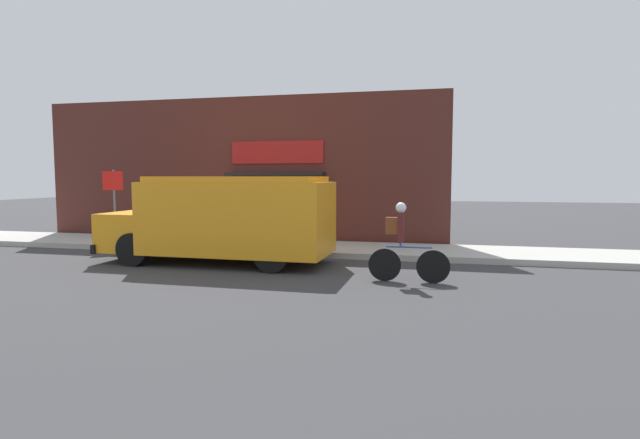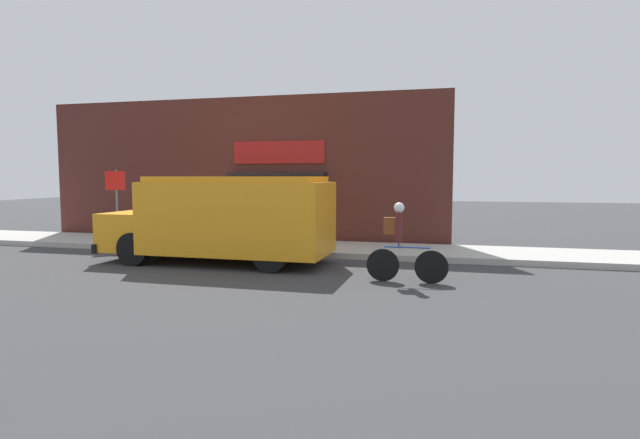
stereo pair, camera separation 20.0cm
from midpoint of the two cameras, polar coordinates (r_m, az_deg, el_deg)
The scene contains 7 objects.
ground_plane at distance 15.16m, azimuth -13.21°, elevation -3.79°, with size 70.00×70.00×0.00m, color #38383A.
sidewalk at distance 16.28m, azimuth -11.15°, elevation -2.87°, with size 28.00×2.55×0.17m.
storefront at distance 17.49m, azimuth -9.07°, elevation 5.58°, with size 14.45×0.74×4.96m.
school_bus at distance 13.17m, azimuth -10.36°, elevation 0.17°, with size 6.02×2.62×2.27m.
cyclist at distance 10.80m, azimuth 9.83°, elevation -2.78°, with size 1.73×0.22×1.71m.
stop_sign_post at distance 17.27m, azimuth -21.97°, elevation 2.77°, with size 0.45×0.45×2.32m.
trash_bin at distance 18.06m, azimuth -17.32°, elevation -0.64°, with size 0.54×0.54×0.84m.
Camera 2 is at (7.02, -13.28, 2.25)m, focal length 28.00 mm.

